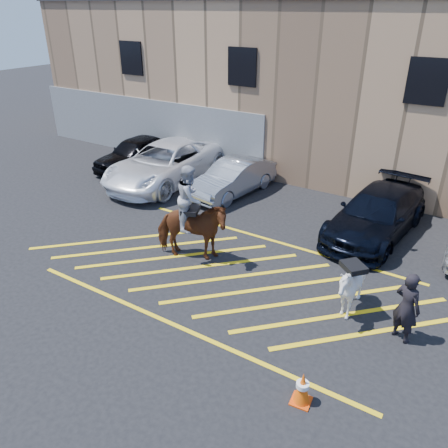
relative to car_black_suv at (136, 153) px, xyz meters
The scene contains 11 objects.
ground 9.97m from the car_black_suv, 31.12° to the right, with size 90.00×90.00×0.00m, color black.
car_black_suv is the anchor object (origin of this frame).
car_white_pickup 2.35m from the car_black_suv, 16.16° to the right, with size 2.78×6.02×1.67m, color white.
car_silver_sedan 5.39m from the car_black_suv, ahead, with size 1.44×4.12×1.36m, color gray.
car_blue_suv 11.17m from the car_black_suv, ahead, with size 2.09×5.15×1.50m, color black.
handler 14.17m from the car_black_suv, 22.97° to the right, with size 0.64×0.42×1.74m, color black.
warehouse 11.30m from the car_black_suv, 38.88° to the left, with size 32.42×10.20×7.30m.
hatching_zone 10.13m from the car_black_suv, 32.58° to the right, with size 12.60×5.12×0.01m.
mounted_bay 8.67m from the car_black_suv, 36.95° to the right, with size 2.44×1.74×2.93m.
saddled_white 12.85m from the car_black_suv, 24.28° to the right, with size 1.82×1.83×1.51m.
traffic_cone 14.53m from the car_black_suv, 35.44° to the right, with size 0.42×0.42×0.73m.
Camera 1 is at (5.24, -9.14, 6.87)m, focal length 35.00 mm.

